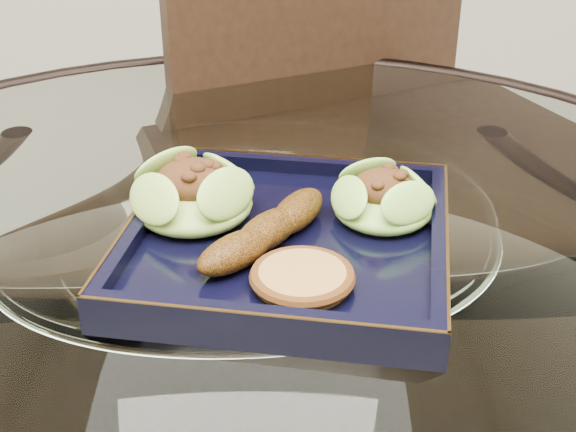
{
  "coord_description": "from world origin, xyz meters",
  "views": [
    {
      "loc": [
        0.04,
        -0.59,
        1.13
      ],
      "look_at": [
        0.04,
        -0.0,
        0.8
      ],
      "focal_mm": 50.0,
      "sensor_mm": 36.0,
      "label": 1
    }
  ],
  "objects": [
    {
      "name": "crumb_patty",
      "position": [
        0.05,
        -0.08,
        0.79
      ],
      "size": [
        0.08,
        0.08,
        0.01
      ],
      "primitive_type": "cylinder",
      "rotation": [
        0.0,
        0.0,
        -0.06
      ],
      "color": "#BF843F",
      "rests_on": "navy_plate"
    },
    {
      "name": "dining_chair",
      "position": [
        0.14,
        0.38,
        0.6
      ],
      "size": [
        0.61,
        0.61,
        1.07
      ],
      "rotation": [
        0.0,
        0.0,
        0.42
      ],
      "color": "black",
      "rests_on": "ground"
    },
    {
      "name": "lettuce_wrap_right",
      "position": [
        0.12,
        0.03,
        0.8
      ],
      "size": [
        0.09,
        0.09,
        0.03
      ],
      "primitive_type": "ellipsoid",
      "rotation": [
        0.0,
        0.0,
        0.0
      ],
      "color": "#62AF32",
      "rests_on": "navy_plate"
    },
    {
      "name": "dining_table",
      "position": [
        -0.0,
        -0.0,
        0.6
      ],
      "size": [
        1.13,
        1.13,
        0.77
      ],
      "color": "white",
      "rests_on": "ground"
    },
    {
      "name": "navy_plate",
      "position": [
        0.04,
        -0.0,
        0.77
      ],
      "size": [
        0.31,
        0.31,
        0.02
      ],
      "primitive_type": "cube",
      "rotation": [
        0.0,
        0.0,
        -0.17
      ],
      "color": "black",
      "rests_on": "dining_table"
    },
    {
      "name": "lettuce_wrap_left",
      "position": [
        -0.05,
        0.03,
        0.8
      ],
      "size": [
        0.14,
        0.14,
        0.04
      ],
      "primitive_type": "ellipsoid",
      "rotation": [
        0.0,
        0.0,
        0.37
      ],
      "color": "#5C8E29",
      "rests_on": "navy_plate"
    },
    {
      "name": "roasted_plantain",
      "position": [
        0.02,
        -0.02,
        0.8
      ],
      "size": [
        0.12,
        0.14,
        0.03
      ],
      "primitive_type": "ellipsoid",
      "rotation": [
        0.0,
        0.0,
        0.93
      ],
      "color": "#5B3309",
      "rests_on": "navy_plate"
    }
  ]
}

